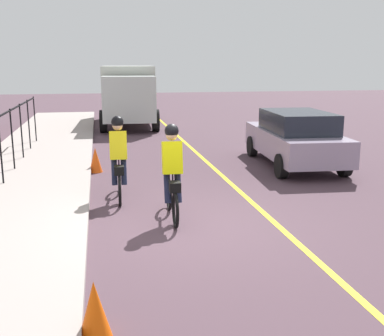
% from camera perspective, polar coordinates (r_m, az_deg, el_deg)
% --- Properties ---
extents(ground_plane, '(80.00, 80.00, 0.00)m').
position_cam_1_polar(ground_plane, '(8.64, -0.41, -7.00)').
color(ground_plane, '#4C3741').
extents(lane_line_centre, '(36.00, 0.12, 0.01)m').
position_cam_1_polar(lane_line_centre, '(9.06, 9.64, -6.22)').
color(lane_line_centre, yellow).
rests_on(lane_line_centre, ground).
extents(cyclist_lead, '(1.71, 0.37, 1.83)m').
position_cam_1_polar(cyclist_lead, '(10.11, -8.91, 1.11)').
color(cyclist_lead, black).
rests_on(cyclist_lead, ground).
extents(cyclist_follow, '(1.71, 0.37, 1.83)m').
position_cam_1_polar(cyclist_follow, '(8.71, -2.42, -0.61)').
color(cyclist_follow, black).
rests_on(cyclist_follow, ground).
extents(patrol_sedan, '(4.51, 2.16, 1.58)m').
position_cam_1_polar(patrol_sedan, '(13.79, 12.43, 3.65)').
color(patrol_sedan, '#96879F').
rests_on(patrol_sedan, ground).
extents(box_truck_background, '(6.82, 2.82, 2.78)m').
position_cam_1_polar(box_truck_background, '(22.93, -7.74, 9.10)').
color(box_truck_background, beige).
rests_on(box_truck_background, ground).
extents(traffic_cone_near, '(0.36, 0.36, 0.65)m').
position_cam_1_polar(traffic_cone_near, '(5.33, -11.76, -16.52)').
color(traffic_cone_near, '#F45809').
rests_on(traffic_cone_near, ground).
extents(traffic_cone_far, '(0.36, 0.36, 0.68)m').
position_cam_1_polar(traffic_cone_far, '(13.00, -11.65, 0.98)').
color(traffic_cone_far, '#EB5111').
rests_on(traffic_cone_far, ground).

